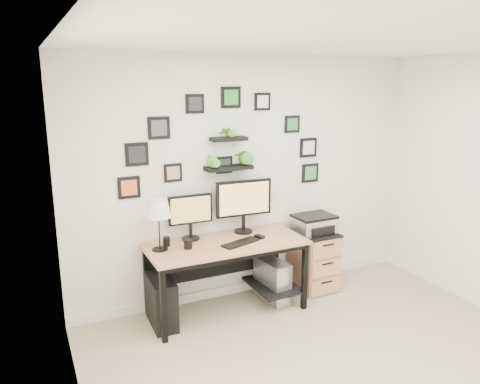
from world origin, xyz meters
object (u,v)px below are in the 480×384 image
monitor_right (244,202)px  printer (314,224)px  pc_tower_grey (272,280)px  desk (228,252)px  table_lamp (158,210)px  monitor_left (190,214)px  mug (188,244)px  pc_tower_black (161,301)px  file_cabinet (314,260)px

monitor_right → printer: monitor_right is taller
pc_tower_grey → printer: printer is taller
desk → table_lamp: table_lamp is taller
monitor_left → mug: (-0.11, -0.24, -0.23)m
monitor_right → mug: (-0.70, -0.21, -0.29)m
mug → pc_tower_black: mug is taller
monitor_left → pc_tower_grey: 1.18m
monitor_right → printer: size_ratio=1.37×
desk → file_cabinet: desk is taller
table_lamp → pc_tower_grey: bearing=-2.7°
monitor_left → table_lamp: (-0.37, -0.16, 0.13)m
monitor_left → pc_tower_grey: bearing=-14.4°
pc_tower_black → mug: bearing=-3.5°
monitor_left → pc_tower_black: monitor_left is taller
monitor_left → printer: size_ratio=1.05×
pc_tower_black → file_cabinet: bearing=4.1°
monitor_left → printer: bearing=-6.0°
table_lamp → file_cabinet: size_ratio=0.74×
monitor_left → pc_tower_black: size_ratio=0.97×
monitor_right → mug: bearing=-163.2°
monitor_left → pc_tower_grey: monitor_left is taller
printer → file_cabinet: bearing=20.7°
desk → file_cabinet: 1.14m
monitor_left → table_lamp: table_lamp is taller
file_cabinet → monitor_left: bearing=174.4°
monitor_left → printer: 1.43m
printer → desk: bearing=-177.3°
table_lamp → printer: (1.77, 0.01, -0.38)m
table_lamp → monitor_left: bearing=23.2°
pc_tower_grey → file_cabinet: bearing=7.5°
pc_tower_black → printer: bearing=3.9°
desk → file_cabinet: bearing=3.0°
monitor_right → mug: size_ratio=6.61×
file_cabinet → printer: bearing=-159.3°
file_cabinet → printer: (-0.02, -0.01, 0.44)m
desk → pc_tower_black: 0.81m
table_lamp → pc_tower_black: (-0.02, -0.05, -0.91)m
monitor_left → pc_tower_black: 0.90m
monitor_right → pc_tower_black: 1.31m
desk → monitor_left: 0.55m
pc_tower_black → pc_tower_grey: (1.23, -0.00, -0.02)m
desk → monitor_right: size_ratio=2.61×
file_cabinet → printer: size_ratio=1.50×
mug → table_lamp: bearing=162.9°
monitor_right → table_lamp: 0.97m
monitor_left → pc_tower_black: (-0.39, -0.21, -0.78)m
pc_tower_grey → printer: (0.56, 0.07, 0.54)m
pc_tower_black → pc_tower_grey: bearing=1.6°
monitor_left → monitor_right: (0.58, -0.03, 0.06)m
mug → printer: size_ratio=0.21×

